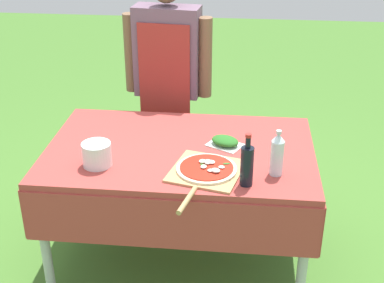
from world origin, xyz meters
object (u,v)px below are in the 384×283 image
person_cook (168,74)px  herb_container (225,141)px  water_bottle (277,154)px  oil_bottle (247,165)px  pizza_on_peel (206,171)px  prep_table (180,162)px  mixing_tub (97,154)px

person_cook → herb_container: person_cook is taller
water_bottle → herb_container: water_bottle is taller
oil_bottle → herb_container: bearing=106.7°
pizza_on_peel → water_bottle: size_ratio=2.47×
pizza_on_peel → oil_bottle: 0.24m
pizza_on_peel → prep_table: bearing=135.6°
prep_table → oil_bottle: size_ratio=5.45×
pizza_on_peel → herb_container: size_ratio=2.64×
prep_table → person_cook: person_cook is taller
prep_table → mixing_tub: mixing_tub is taller
oil_bottle → mixing_tub: 0.76m
oil_bottle → pizza_on_peel: bearing=156.1°
prep_table → oil_bottle: 0.53m
oil_bottle → herb_container: (-0.12, 0.39, -0.08)m
mixing_tub → pizza_on_peel: bearing=-2.6°
prep_table → person_cook: bearing=102.9°
pizza_on_peel → oil_bottle: bearing=-10.2°
oil_bottle → prep_table: bearing=136.0°
water_bottle → herb_container: size_ratio=1.07×
prep_table → pizza_on_peel: (0.16, -0.26, 0.10)m
oil_bottle → water_bottle: bearing=38.3°
oil_bottle → herb_container: size_ratio=1.20×
prep_table → water_bottle: bearing=-24.7°
mixing_tub → person_cook: bearing=77.1°
pizza_on_peel → oil_bottle: size_ratio=2.19×
prep_table → herb_container: size_ratio=6.56×
pizza_on_peel → mixing_tub: size_ratio=3.95×
pizza_on_peel → water_bottle: (0.34, 0.03, 0.10)m
person_cook → herb_container: 0.81m
person_cook → water_bottle: (0.67, -0.97, -0.04)m
pizza_on_peel → person_cook: bearing=122.0°
pizza_on_peel → water_bottle: 0.36m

